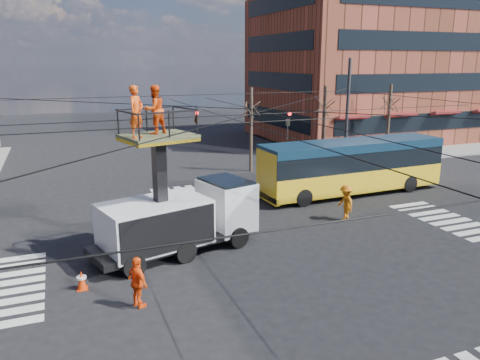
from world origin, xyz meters
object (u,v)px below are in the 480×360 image
object	(u,v)px
utility_truck	(178,201)
city_bus	(352,165)
traffic_cone	(82,280)
flagger	(346,203)
worker_ground	(138,282)

from	to	relation	value
utility_truck	city_bus	xyz separation A→B (m)	(11.89, 4.88, -0.47)
city_bus	traffic_cone	world-z (taller)	city_bus
traffic_cone	city_bus	bearing A→B (deg)	23.69
city_bus	flagger	xyz separation A→B (m)	(-3.18, -4.13, -0.81)
traffic_cone	flagger	distance (m)	13.11
traffic_cone	worker_ground	bearing A→B (deg)	-50.06
city_bus	flagger	world-z (taller)	city_bus
city_bus	worker_ground	distance (m)	16.90
worker_ground	utility_truck	bearing A→B (deg)	-53.79
utility_truck	flagger	xyz separation A→B (m)	(8.71, 0.75, -1.28)
worker_ground	flagger	world-z (taller)	flagger
traffic_cone	worker_ground	xyz separation A→B (m)	(1.65, -1.97, 0.52)
worker_ground	flagger	xyz separation A→B (m)	(11.13, 4.84, 0.04)
utility_truck	traffic_cone	xyz separation A→B (m)	(-4.06, -2.12, -1.84)
traffic_cone	worker_ground	world-z (taller)	worker_ground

